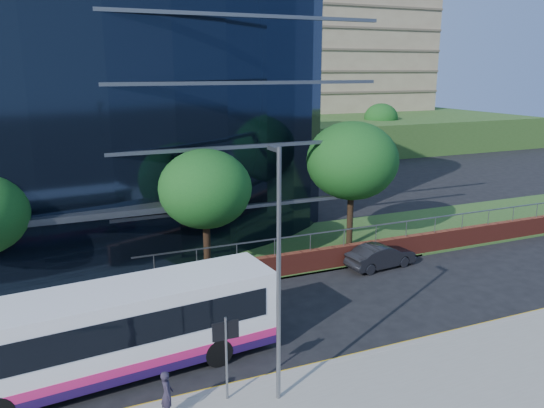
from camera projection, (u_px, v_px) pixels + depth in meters
name	position (u px, v px, depth m)	size (l,w,h in m)	color
ground	(74.00, 408.00, 16.51)	(200.00, 200.00, 0.00)	black
grass_verge	(444.00, 226.00, 35.46)	(36.00, 8.00, 0.12)	#2D511E
retaining_wall	(434.00, 242.00, 30.50)	(34.00, 0.40, 2.11)	maroon
apartment_block	(277.00, 63.00, 76.95)	(60.00, 42.00, 30.00)	#2D511E
street_sign	(226.00, 341.00, 16.28)	(0.85, 0.09, 2.80)	slate
tree_far_c	(205.00, 189.00, 26.08)	(4.62, 4.62, 6.51)	black
tree_far_d	(352.00, 161.00, 30.25)	(5.28, 5.28, 7.44)	black
tree_dist_e	(273.00, 121.00, 60.18)	(4.62, 4.62, 6.51)	black
tree_dist_f	(381.00, 118.00, 68.15)	(4.29, 4.29, 6.05)	black
streetlight_east	(278.00, 271.00, 15.77)	(0.15, 0.77, 8.00)	slate
city_bus	(116.00, 330.00, 18.01)	(11.67, 3.73, 3.11)	white
parked_car	(381.00, 256.00, 28.12)	(1.36, 3.89, 1.28)	black
pedestrian	(167.00, 394.00, 15.71)	(0.55, 0.36, 1.50)	#262131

